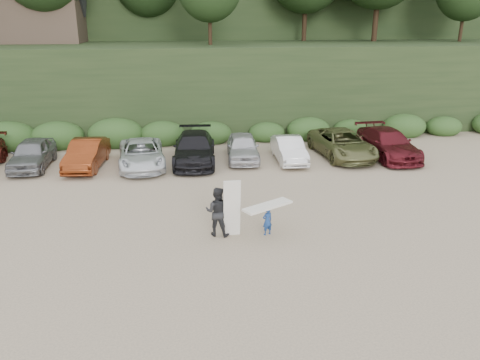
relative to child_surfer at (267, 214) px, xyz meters
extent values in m
plane|color=tan|center=(-2.06, -0.29, -0.83)|extent=(120.00, 120.00, 0.00)
cube|color=black|center=(-2.06, 21.71, 2.17)|extent=(80.00, 14.00, 6.00)
cube|color=black|center=(-2.06, 39.71, 7.17)|extent=(90.00, 30.00, 16.00)
cube|color=#2B491E|center=(-2.61, 14.21, -0.23)|extent=(46.20, 2.00, 1.20)
cube|color=brown|center=(-14.06, 23.71, 7.17)|extent=(8.00, 6.00, 4.00)
imported|color=slate|center=(-11.19, 10.06, -0.05)|extent=(1.85, 4.60, 1.57)
imported|color=maroon|center=(-8.22, 9.66, -0.07)|extent=(2.01, 4.76, 1.53)
imported|color=silver|center=(-5.25, 9.37, -0.10)|extent=(2.85, 5.42, 1.45)
imported|color=black|center=(-2.32, 9.82, -0.01)|extent=(2.68, 5.81, 1.64)
imported|color=silver|center=(0.47, 9.97, -0.08)|extent=(2.15, 4.57, 1.51)
imported|color=white|center=(3.05, 9.32, -0.14)|extent=(1.55, 4.24, 1.39)
imported|color=#63653A|center=(6.37, 9.79, -0.04)|extent=(3.02, 5.87, 1.58)
imported|color=#56131B|center=(9.01, 9.36, -0.02)|extent=(2.47, 5.67, 1.62)
imported|color=navy|center=(0.00, 0.00, -0.27)|extent=(0.48, 0.40, 1.11)
cube|color=silver|center=(0.00, 0.00, 0.35)|extent=(2.05, 1.50, 0.08)
imported|color=black|center=(-1.87, 0.24, 0.13)|extent=(1.12, 0.99, 1.92)
cube|color=silver|center=(-1.34, 0.05, 0.30)|extent=(0.64, 0.34, 2.26)
camera|label=1|loc=(-3.20, -15.90, 7.04)|focal=35.00mm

